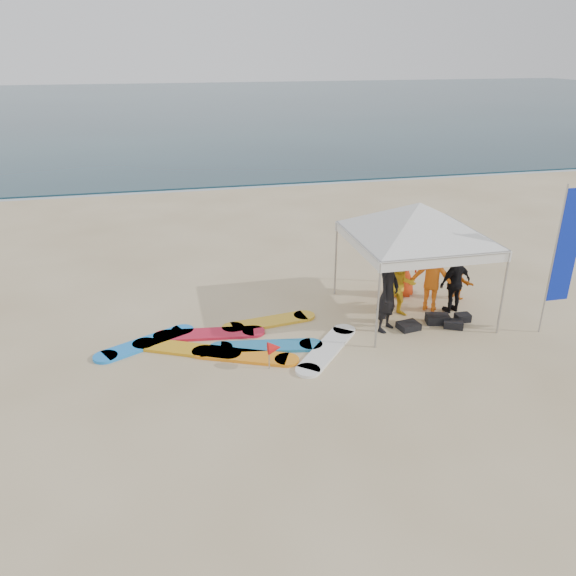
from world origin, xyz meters
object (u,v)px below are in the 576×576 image
(marker_pennant, at_px, (274,348))
(person_black_b, at_px, (455,283))
(person_orange_a, at_px, (433,276))
(feather_flag, at_px, (566,248))
(surfboard_spread, at_px, (236,343))
(person_black_a, at_px, (388,294))
(canopy_tent, at_px, (420,203))
(person_orange_b, at_px, (403,265))
(person_seated, at_px, (458,282))
(person_yellow, at_px, (400,286))

(marker_pennant, bearing_deg, person_black_b, 18.83)
(person_orange_a, xyz_separation_m, feather_flag, (2.28, -1.78, 1.20))
(person_black_b, xyz_separation_m, surfboard_spread, (-5.74, -0.48, -0.77))
(person_black_a, bearing_deg, feather_flag, -54.89)
(canopy_tent, bearing_deg, person_black_a, -141.81)
(person_black_a, relative_size, person_orange_b, 1.06)
(surfboard_spread, bearing_deg, person_orange_b, 19.48)
(person_seated, height_order, marker_pennant, person_seated)
(person_seated, bearing_deg, person_black_a, 92.34)
(person_yellow, bearing_deg, canopy_tent, 24.80)
(person_orange_b, height_order, surfboard_spread, person_orange_b)
(person_yellow, relative_size, person_seated, 1.80)
(person_yellow, relative_size, feather_flag, 0.46)
(person_orange_a, xyz_separation_m, person_orange_b, (-0.39, 0.99, -0.03))
(person_yellow, height_order, person_seated, person_yellow)
(person_black_b, height_order, surfboard_spread, person_black_b)
(person_black_b, distance_m, surfboard_spread, 5.81)
(surfboard_spread, bearing_deg, feather_flag, -8.01)
(person_orange_b, distance_m, marker_pennant, 5.13)
(feather_flag, bearing_deg, person_black_a, 165.87)
(person_black_a, distance_m, person_seated, 2.96)
(person_black_a, height_order, feather_flag, feather_flag)
(canopy_tent, bearing_deg, person_orange_b, 79.96)
(person_black_a, height_order, person_black_b, person_black_a)
(person_orange_a, distance_m, person_seated, 1.25)
(person_orange_b, relative_size, marker_pennant, 2.80)
(person_black_b, bearing_deg, surfboard_spread, -9.14)
(person_yellow, height_order, canopy_tent, canopy_tent)
(person_orange_a, distance_m, surfboard_spread, 5.35)
(person_black_b, bearing_deg, person_seated, -139.87)
(person_black_a, xyz_separation_m, person_orange_b, (1.17, 1.80, -0.05))
(person_seated, relative_size, feather_flag, 0.25)
(person_black_b, xyz_separation_m, marker_pennant, (-5.07, -1.73, -0.31))
(person_orange_a, distance_m, canopy_tent, 2.05)
(canopy_tent, bearing_deg, surfboard_spread, -171.60)
(person_orange_a, bearing_deg, person_yellow, 45.51)
(person_yellow, relative_size, canopy_tent, 0.37)
(person_yellow, height_order, feather_flag, feather_flag)
(person_black_b, relative_size, canopy_tent, 0.36)
(person_black_a, xyz_separation_m, surfboard_spread, (-3.67, 0.09, -0.91))
(person_seated, relative_size, surfboard_spread, 0.16)
(person_black_a, bearing_deg, marker_pennant, 160.35)
(person_orange_b, height_order, feather_flag, feather_flag)
(person_yellow, xyz_separation_m, canopy_tent, (0.40, 0.14, 2.07))
(person_orange_a, bearing_deg, feather_flag, 177.27)
(person_yellow, height_order, surfboard_spread, person_yellow)
(person_yellow, height_order, person_orange_a, person_orange_a)
(person_orange_b, bearing_deg, marker_pennant, 47.80)
(person_yellow, bearing_deg, person_orange_a, 16.12)
(feather_flag, bearing_deg, person_orange_a, 141.97)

